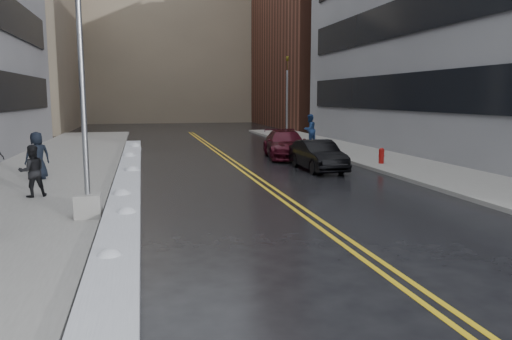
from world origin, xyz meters
TOP-DOWN VIEW (x-y plane):
  - ground at (0.00, 0.00)m, footprint 160.00×160.00m
  - sidewalk_west at (-5.75, 10.00)m, footprint 5.50×50.00m
  - sidewalk_east at (10.00, 10.00)m, footprint 4.00×50.00m
  - lane_line_left at (2.35, 10.00)m, footprint 0.12×50.00m
  - lane_line_right at (2.65, 10.00)m, footprint 0.12×50.00m
  - snow_ridge at (-2.45, 8.00)m, footprint 0.90×30.00m
  - building_far at (2.00, 60.00)m, footprint 36.00×16.00m
  - lamppost at (-3.30, 2.00)m, footprint 0.65×0.65m
  - fire_hydrant at (9.00, 10.00)m, footprint 0.26×0.26m
  - traffic_signal at (8.50, 24.00)m, footprint 0.16×0.20m
  - pedestrian_b at (-5.23, 5.15)m, footprint 0.95×0.84m
  - pedestrian_c at (-5.75, 8.70)m, footprint 1.03×0.87m
  - pedestrian_east at (8.78, 19.64)m, footprint 1.20×1.11m
  - car_black at (5.65, 9.45)m, footprint 1.51×4.09m
  - car_maroon at (5.58, 14.29)m, footprint 2.68×5.24m

SIDE VIEW (x-z plane):
  - ground at x=0.00m, z-range 0.00..0.00m
  - lane_line_left at x=2.35m, z-range 0.00..0.01m
  - lane_line_right at x=2.65m, z-range 0.00..0.01m
  - sidewalk_west at x=-5.75m, z-range 0.00..0.15m
  - sidewalk_east at x=10.00m, z-range 0.00..0.15m
  - snow_ridge at x=-2.45m, z-range 0.00..0.34m
  - fire_hydrant at x=9.00m, z-range 0.18..0.91m
  - car_black at x=5.65m, z-range 0.00..1.34m
  - car_maroon at x=5.58m, z-range 0.00..1.46m
  - pedestrian_b at x=-5.23m, z-range 0.15..1.77m
  - pedestrian_c at x=-5.75m, z-range 0.15..1.95m
  - pedestrian_east at x=8.78m, z-range 0.15..2.12m
  - lamppost at x=-3.30m, z-range -1.28..6.35m
  - traffic_signal at x=8.50m, z-range 0.40..6.40m
  - building_far at x=2.00m, z-range 0.00..22.00m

